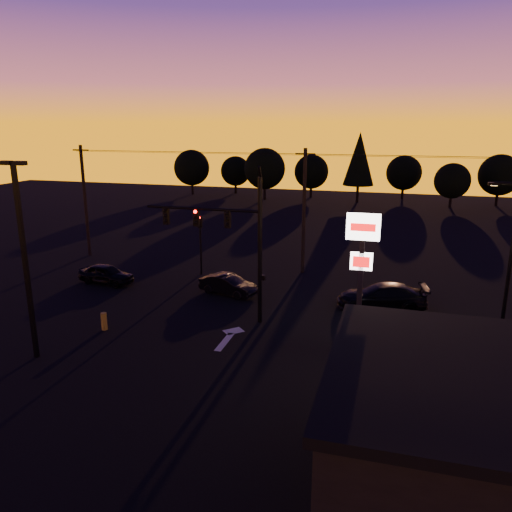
{
  "coord_description": "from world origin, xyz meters",
  "views": [
    {
      "loc": [
        8.38,
        -20.85,
        10.73
      ],
      "look_at": [
        1.0,
        5.0,
        3.5
      ],
      "focal_mm": 35.0,
      "sensor_mm": 36.0,
      "label": 1
    }
  ],
  "objects": [
    {
      "name": "ground",
      "position": [
        0.0,
        0.0,
        0.0
      ],
      "size": [
        120.0,
        120.0,
        0.0
      ],
      "primitive_type": "plane",
      "color": "black",
      "rests_on": "ground"
    },
    {
      "name": "lane_arrow",
      "position": [
        0.5,
        1.67,
        0.01
      ],
      "size": [
        1.2,
        3.1,
        0.01
      ],
      "color": "beige",
      "rests_on": "ground"
    },
    {
      "name": "traffic_signal_mast",
      "position": [
        -0.1,
        3.99,
        4.94
      ],
      "size": [
        6.79,
        0.52,
        8.58
      ],
      "color": "black",
      "rests_on": "ground"
    },
    {
      "name": "secondary_signal",
      "position": [
        -5.0,
        11.49,
        2.86
      ],
      "size": [
        0.3,
        0.31,
        4.35
      ],
      "color": "black",
      "rests_on": "ground"
    },
    {
      "name": "parking_lot_light",
      "position": [
        -7.5,
        -3.0,
        5.27
      ],
      "size": [
        1.25,
        0.3,
        9.14
      ],
      "color": "black",
      "rests_on": "ground"
    },
    {
      "name": "pylon_sign",
      "position": [
        7.0,
        1.5,
        4.91
      ],
      "size": [
        1.5,
        0.28,
        6.8
      ],
      "color": "black",
      "rests_on": "ground"
    },
    {
      "name": "streetlight",
      "position": [
        13.91,
        5.5,
        4.42
      ],
      "size": [
        1.55,
        0.35,
        8.0
      ],
      "color": "black",
      "rests_on": "ground"
    },
    {
      "name": "utility_pole_0",
      "position": [
        -16.0,
        14.0,
        4.59
      ],
      "size": [
        1.4,
        0.26,
        9.0
      ],
      "color": "black",
      "rests_on": "ground"
    },
    {
      "name": "utility_pole_1",
      "position": [
        2.0,
        14.0,
        4.59
      ],
      "size": [
        1.4,
        0.26,
        9.0
      ],
      "color": "black",
      "rests_on": "ground"
    },
    {
      "name": "power_wires",
      "position": [
        2.0,
        14.0,
        8.57
      ],
      "size": [
        36.0,
        1.22,
        0.07
      ],
      "color": "black",
      "rests_on": "ground"
    },
    {
      "name": "bollard",
      "position": [
        -6.2,
        0.7,
        0.47
      ],
      "size": [
        0.32,
        0.32,
        0.95
      ],
      "primitive_type": "cylinder",
      "color": "gold",
      "rests_on": "ground"
    },
    {
      "name": "tree_0",
      "position": [
        -22.0,
        50.0,
        4.06
      ],
      "size": [
        5.36,
        5.36,
        6.74
      ],
      "color": "black",
      "rests_on": "ground"
    },
    {
      "name": "tree_1",
      "position": [
        -16.0,
        53.0,
        3.43
      ],
      "size": [
        4.54,
        4.54,
        5.71
      ],
      "color": "black",
      "rests_on": "ground"
    },
    {
      "name": "tree_2",
      "position": [
        -10.0,
        48.0,
        4.37
      ],
      "size": [
        5.77,
        5.78,
        7.26
      ],
      "color": "black",
      "rests_on": "ground"
    },
    {
      "name": "tree_3",
      "position": [
        -4.0,
        52.0,
        3.75
      ],
      "size": [
        4.95,
        4.95,
        6.22
      ],
      "color": "black",
      "rests_on": "ground"
    },
    {
      "name": "tree_4",
      "position": [
        3.0,
        49.0,
        5.93
      ],
      "size": [
        4.18,
        4.18,
        9.5
      ],
      "color": "black",
      "rests_on": "ground"
    },
    {
      "name": "tree_5",
      "position": [
        9.0,
        54.0,
        3.75
      ],
      "size": [
        4.95,
        4.95,
        6.22
      ],
      "color": "black",
      "rests_on": "ground"
    },
    {
      "name": "tree_6",
      "position": [
        15.0,
        48.0,
        3.43
      ],
      "size": [
        4.54,
        4.54,
        5.71
      ],
      "color": "black",
      "rests_on": "ground"
    },
    {
      "name": "tree_7",
      "position": [
        21.0,
        51.0,
        4.06
      ],
      "size": [
        5.36,
        5.36,
        6.74
      ],
      "color": "black",
      "rests_on": "ground"
    },
    {
      "name": "car_left",
      "position": [
        -10.49,
        7.76,
        0.66
      ],
      "size": [
        4.05,
        2.0,
        1.33
      ],
      "primitive_type": "imported",
      "rotation": [
        0.0,
        0.0,
        1.46
      ],
      "color": "black",
      "rests_on": "ground"
    },
    {
      "name": "car_mid",
      "position": [
        -1.69,
        7.93,
        0.63
      ],
      "size": [
        4.06,
        2.32,
        1.27
      ],
      "primitive_type": "imported",
      "rotation": [
        0.0,
        0.0,
        1.3
      ],
      "color": "black",
      "rests_on": "ground"
    },
    {
      "name": "car_right",
      "position": [
        7.89,
        7.98,
        0.76
      ],
      "size": [
        5.5,
        3.02,
        1.51
      ],
      "primitive_type": "imported",
      "rotation": [
        0.0,
        0.0,
        -1.39
      ],
      "color": "black",
      "rests_on": "ground"
    },
    {
      "name": "suv_parked",
      "position": [
        9.86,
        -3.56,
        0.77
      ],
      "size": [
        3.81,
        6.0,
        1.54
      ],
      "primitive_type": "imported",
      "rotation": [
        0.0,
        0.0,
        -0.24
      ],
      "color": "black",
      "rests_on": "ground"
    }
  ]
}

